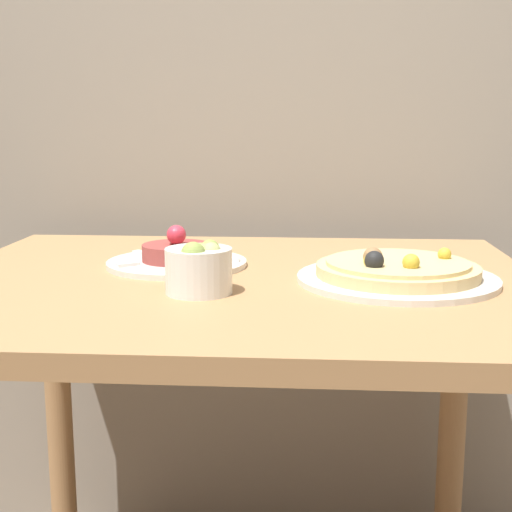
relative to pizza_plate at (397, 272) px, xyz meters
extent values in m
cube|color=gray|center=(-0.27, 0.57, 0.48)|extent=(8.00, 0.05, 2.60)
cube|color=#AD7F51|center=(-0.27, 0.02, -0.03)|extent=(1.03, 0.84, 0.03)
cylinder|color=#AD7F51|center=(-0.72, 0.38, -0.43)|extent=(0.06, 0.06, 0.76)
cylinder|color=#AD7F51|center=(0.19, 0.38, -0.43)|extent=(0.06, 0.06, 0.76)
cylinder|color=silver|center=(0.00, 0.00, -0.01)|extent=(0.33, 0.33, 0.01)
cylinder|color=#E5C17F|center=(0.00, 0.00, 0.00)|extent=(0.27, 0.27, 0.02)
cylinder|color=#E0C684|center=(0.00, 0.00, 0.02)|extent=(0.24, 0.24, 0.01)
sphere|color=#997047|center=(-0.04, -0.02, 0.03)|extent=(0.03, 0.03, 0.03)
sphere|color=gold|center=(0.01, -0.05, 0.03)|extent=(0.03, 0.03, 0.03)
sphere|color=gold|center=(0.08, 0.03, 0.03)|extent=(0.02, 0.02, 0.02)
sphere|color=gold|center=(-0.05, -0.04, 0.03)|extent=(0.02, 0.02, 0.02)
sphere|color=black|center=(-0.04, -0.05, 0.03)|extent=(0.03, 0.03, 0.03)
cylinder|color=silver|center=(-0.39, 0.11, -0.01)|extent=(0.26, 0.26, 0.01)
cylinder|color=#933D38|center=(-0.39, 0.11, 0.01)|extent=(0.13, 0.13, 0.03)
sphere|color=#E0384C|center=(-0.39, 0.11, 0.04)|extent=(0.04, 0.04, 0.04)
cube|color=white|center=(-0.29, 0.11, 0.00)|extent=(0.04, 0.02, 0.01)
cube|color=white|center=(-0.36, 0.20, 0.00)|extent=(0.03, 0.04, 0.01)
cube|color=white|center=(-0.46, 0.16, 0.00)|extent=(0.04, 0.04, 0.01)
cube|color=white|center=(-0.46, 0.05, 0.00)|extent=(0.04, 0.04, 0.01)
cube|color=white|center=(-0.36, 0.02, 0.00)|extent=(0.03, 0.04, 0.01)
cylinder|color=white|center=(-0.31, -0.10, 0.02)|extent=(0.10, 0.10, 0.07)
sphere|color=#B7BC70|center=(-0.29, -0.10, 0.05)|extent=(0.03, 0.03, 0.03)
sphere|color=#A3B25B|center=(-0.30, -0.10, 0.05)|extent=(0.03, 0.03, 0.03)
sphere|color=#8EA34C|center=(-0.32, -0.12, 0.05)|extent=(0.04, 0.04, 0.04)
sphere|color=#8EA34C|center=(-0.31, -0.10, 0.05)|extent=(0.03, 0.03, 0.03)
sphere|color=#8EA34C|center=(-0.30, -0.08, 0.05)|extent=(0.03, 0.03, 0.03)
camera|label=1|loc=(-0.15, -1.16, 0.25)|focal=50.00mm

